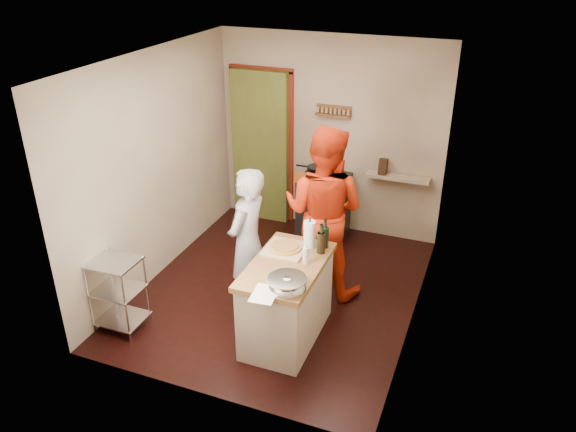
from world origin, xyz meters
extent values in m
plane|color=black|center=(0.00, 0.00, 0.00)|extent=(3.50, 3.50, 0.00)
cube|color=tan|center=(0.00, 1.75, 1.30)|extent=(3.00, 0.04, 2.60)
cube|color=#565B23|center=(-0.95, 1.80, 1.05)|extent=(0.80, 0.40, 2.10)
cube|color=maroon|center=(-1.37, 1.73, 1.05)|extent=(0.06, 0.06, 2.10)
cube|color=maroon|center=(-0.53, 1.73, 1.05)|extent=(0.06, 0.06, 2.10)
cube|color=maroon|center=(-0.95, 1.73, 2.10)|extent=(0.90, 0.06, 0.06)
cube|color=brown|center=(0.05, 1.70, 1.60)|extent=(0.46, 0.09, 0.03)
cube|color=brown|center=(0.05, 1.74, 1.66)|extent=(0.46, 0.02, 0.12)
cube|color=olive|center=(0.05, 1.70, 1.66)|extent=(0.42, 0.04, 0.07)
cube|color=tan|center=(0.95, 1.65, 0.90)|extent=(0.80, 0.18, 0.04)
cube|color=black|center=(0.75, 1.65, 1.02)|extent=(0.10, 0.14, 0.22)
cube|color=tan|center=(-1.50, 0.00, 1.30)|extent=(0.04, 3.50, 2.60)
cube|color=tan|center=(1.50, 0.00, 1.30)|extent=(0.04, 3.50, 2.60)
cube|color=white|center=(0.00, 0.00, 2.61)|extent=(3.00, 3.50, 0.02)
cube|color=black|center=(0.05, 1.43, 0.40)|extent=(0.60, 0.55, 0.80)
cube|color=black|center=(0.05, 1.43, 0.83)|extent=(0.60, 0.55, 0.06)
cube|color=brown|center=(0.05, 1.15, 0.92)|extent=(0.60, 0.15, 0.17)
cylinder|color=black|center=(-0.10, 1.56, 0.91)|extent=(0.26, 0.26, 0.05)
cylinder|color=silver|center=(-1.50, -1.38, 0.40)|extent=(0.02, 0.02, 0.80)
cylinder|color=silver|center=(-1.06, -1.38, 0.40)|extent=(0.02, 0.02, 0.80)
cylinder|color=silver|center=(-1.50, -1.02, 0.40)|extent=(0.02, 0.02, 0.80)
cylinder|color=silver|center=(-1.06, -1.02, 0.40)|extent=(0.02, 0.02, 0.80)
cube|color=silver|center=(-1.28, -1.20, 0.10)|extent=(0.48, 0.40, 0.02)
cube|color=silver|center=(-1.28, -1.20, 0.45)|extent=(0.48, 0.40, 0.02)
cube|color=silver|center=(-1.28, -1.20, 0.78)|extent=(0.48, 0.40, 0.02)
cube|color=#BBAF9F|center=(0.36, -0.73, 0.40)|extent=(0.61, 1.07, 0.79)
cube|color=olive|center=(0.36, -0.73, 0.82)|extent=(0.66, 1.13, 0.06)
cube|color=tan|center=(0.26, -0.49, 0.86)|extent=(0.40, 0.40, 0.02)
cylinder|color=gold|center=(0.26, -0.49, 0.89)|extent=(0.32, 0.32, 0.02)
ellipsoid|color=silver|center=(0.52, -1.12, 0.90)|extent=(0.35, 0.35, 0.11)
cylinder|color=white|center=(0.46, -0.33, 0.99)|extent=(0.12, 0.12, 0.28)
cylinder|color=silver|center=(0.53, -0.65, 0.93)|extent=(0.06, 0.06, 0.17)
cube|color=white|center=(0.37, -1.26, 0.85)|extent=(0.24, 0.32, 0.00)
cylinder|color=black|center=(0.60, -0.29, 1.00)|extent=(0.08, 0.08, 0.31)
cylinder|color=black|center=(0.61, -0.41, 1.00)|extent=(0.08, 0.08, 0.31)
cylinder|color=black|center=(0.60, -0.40, 1.00)|extent=(0.08, 0.08, 0.31)
imported|color=#9E9FA3|center=(-0.19, -0.42, 0.81)|extent=(0.44, 0.62, 1.62)
imported|color=red|center=(0.41, 0.25, 0.97)|extent=(1.00, 0.81, 1.93)
camera|label=1|loc=(2.03, -4.97, 3.65)|focal=35.00mm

